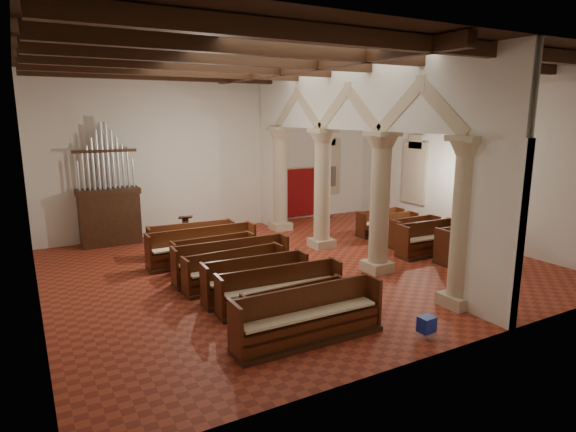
{
  "coord_description": "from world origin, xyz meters",
  "views": [
    {
      "loc": [
        -7.11,
        -12.02,
        4.53
      ],
      "look_at": [
        -0.09,
        0.5,
        1.49
      ],
      "focal_mm": 30.0,
      "sensor_mm": 36.0,
      "label": 1
    }
  ],
  "objects_px": {
    "aisle_pew_0": "(465,250)",
    "processional_banner": "(329,200)",
    "pipe_organ": "(109,206)",
    "lectern": "(186,233)",
    "nave_pew_0": "(309,324)"
  },
  "relations": [
    {
      "from": "pipe_organ",
      "to": "lectern",
      "type": "distance_m",
      "value": 2.86
    },
    {
      "from": "pipe_organ",
      "to": "aisle_pew_0",
      "type": "bearing_deg",
      "value": -39.16
    },
    {
      "from": "pipe_organ",
      "to": "processional_banner",
      "type": "distance_m",
      "value": 9.32
    },
    {
      "from": "pipe_organ",
      "to": "nave_pew_0",
      "type": "height_order",
      "value": "pipe_organ"
    },
    {
      "from": "pipe_organ",
      "to": "aisle_pew_0",
      "type": "distance_m",
      "value": 12.05
    },
    {
      "from": "nave_pew_0",
      "to": "lectern",
      "type": "bearing_deg",
      "value": 90.11
    },
    {
      "from": "lectern",
      "to": "pipe_organ",
      "type": "bearing_deg",
      "value": 155.04
    },
    {
      "from": "lectern",
      "to": "processional_banner",
      "type": "xyz_separation_m",
      "value": [
        7.05,
        1.49,
        0.35
      ]
    },
    {
      "from": "aisle_pew_0",
      "to": "processional_banner",
      "type": "bearing_deg",
      "value": 91.6
    },
    {
      "from": "lectern",
      "to": "aisle_pew_0",
      "type": "xyz_separation_m",
      "value": [
        7.06,
        -6.09,
        -0.08
      ]
    },
    {
      "from": "pipe_organ",
      "to": "aisle_pew_0",
      "type": "xyz_separation_m",
      "value": [
        9.31,
        -7.59,
        -0.99
      ]
    },
    {
      "from": "lectern",
      "to": "processional_banner",
      "type": "distance_m",
      "value": 7.21
    },
    {
      "from": "pipe_organ",
      "to": "nave_pew_0",
      "type": "xyz_separation_m",
      "value": [
        2.18,
        -9.82,
        -1.0
      ]
    },
    {
      "from": "lectern",
      "to": "nave_pew_0",
      "type": "height_order",
      "value": "lectern"
    },
    {
      "from": "lectern",
      "to": "aisle_pew_0",
      "type": "distance_m",
      "value": 9.32
    }
  ]
}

